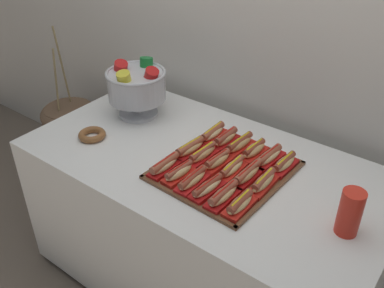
{
  "coord_description": "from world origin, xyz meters",
  "views": [
    {
      "loc": [
        0.88,
        -1.26,
        1.86
      ],
      "look_at": [
        -0.04,
        -0.04,
        0.87
      ],
      "focal_mm": 40.4,
      "sensor_mm": 36.0,
      "label": 1
    }
  ],
  "objects_px": {
    "floor_vase": "(74,144)",
    "hot_dog_10": "(247,174)",
    "hot_dog_4": "(223,195)",
    "hot_dog_5": "(240,204)",
    "hot_dog_3": "(207,188)",
    "hot_dog_16": "(269,157)",
    "hot_dog_9": "(232,168)",
    "hot_dog_13": "(226,139)",
    "cup_stack": "(350,213)",
    "donut": "(92,135)",
    "hot_dog_6": "(190,149)",
    "hot_dog_11": "(263,182)",
    "buffet_table": "(203,223)",
    "hot_dog_17": "(284,164)",
    "hot_dog_0": "(165,165)",
    "punch_bowl": "(136,85)",
    "hot_dog_12": "(213,133)",
    "serving_tray": "(224,170)",
    "hot_dog_2": "(192,180)",
    "hot_dog_14": "(240,144)",
    "hot_dog_1": "(178,172)",
    "hot_dog_7": "(203,155)",
    "hot_dog_15": "(254,150)"
  },
  "relations": [
    {
      "from": "cup_stack",
      "to": "donut",
      "type": "xyz_separation_m",
      "value": [
        -1.18,
        -0.11,
        -0.07
      ]
    },
    {
      "from": "buffet_table",
      "to": "donut",
      "type": "distance_m",
      "value": 0.68
    },
    {
      "from": "hot_dog_10",
      "to": "punch_bowl",
      "type": "xyz_separation_m",
      "value": [
        -0.74,
        0.15,
        0.13
      ]
    },
    {
      "from": "hot_dog_3",
      "to": "hot_dog_5",
      "type": "xyz_separation_m",
      "value": [
        0.15,
        -0.01,
        0.0
      ]
    },
    {
      "from": "buffet_table",
      "to": "donut",
      "type": "bearing_deg",
      "value": -162.23
    },
    {
      "from": "hot_dog_11",
      "to": "hot_dog_13",
      "type": "xyz_separation_m",
      "value": [
        -0.29,
        0.18,
        0.0
      ]
    },
    {
      "from": "hot_dog_4",
      "to": "hot_dog_11",
      "type": "bearing_deg",
      "value": 63.12
    },
    {
      "from": "hot_dog_10",
      "to": "hot_dog_12",
      "type": "height_order",
      "value": "hot_dog_10"
    },
    {
      "from": "hot_dog_14",
      "to": "hot_dog_6",
      "type": "bearing_deg",
      "value": -134.71
    },
    {
      "from": "serving_tray",
      "to": "hot_dog_16",
      "type": "height_order",
      "value": "hot_dog_16"
    },
    {
      "from": "hot_dog_5",
      "to": "hot_dog_10",
      "type": "distance_m",
      "value": 0.18
    },
    {
      "from": "hot_dog_17",
      "to": "punch_bowl",
      "type": "height_order",
      "value": "punch_bowl"
    },
    {
      "from": "hot_dog_6",
      "to": "hot_dog_7",
      "type": "xyz_separation_m",
      "value": [
        0.07,
        -0.0,
        0.0
      ]
    },
    {
      "from": "floor_vase",
      "to": "hot_dog_6",
      "type": "xyz_separation_m",
      "value": [
        1.17,
        -0.23,
        0.55
      ]
    },
    {
      "from": "hot_dog_4",
      "to": "hot_dog_9",
      "type": "distance_m",
      "value": 0.18
    },
    {
      "from": "hot_dog_6",
      "to": "hot_dog_11",
      "type": "xyz_separation_m",
      "value": [
        0.37,
        -0.02,
        -0.0
      ]
    },
    {
      "from": "hot_dog_4",
      "to": "hot_dog_13",
      "type": "distance_m",
      "value": 0.4
    },
    {
      "from": "hot_dog_9",
      "to": "hot_dog_10",
      "type": "distance_m",
      "value": 0.08
    },
    {
      "from": "hot_dog_11",
      "to": "donut",
      "type": "bearing_deg",
      "value": -170.19
    },
    {
      "from": "hot_dog_4",
      "to": "hot_dog_5",
      "type": "relative_size",
      "value": 1.12
    },
    {
      "from": "hot_dog_5",
      "to": "floor_vase",
      "type": "bearing_deg",
      "value": 164.97
    },
    {
      "from": "hot_dog_3",
      "to": "hot_dog_16",
      "type": "xyz_separation_m",
      "value": [
        0.09,
        0.33,
        0.0
      ]
    },
    {
      "from": "hot_dog_9",
      "to": "hot_dog_16",
      "type": "relative_size",
      "value": 0.88
    },
    {
      "from": "hot_dog_3",
      "to": "hot_dog_13",
      "type": "height_order",
      "value": "hot_dog_13"
    },
    {
      "from": "hot_dog_14",
      "to": "floor_vase",
      "type": "bearing_deg",
      "value": 176.86
    },
    {
      "from": "hot_dog_4",
      "to": "hot_dog_11",
      "type": "relative_size",
      "value": 1.03
    },
    {
      "from": "hot_dog_17",
      "to": "hot_dog_9",
      "type": "bearing_deg",
      "value": -134.71
    },
    {
      "from": "floor_vase",
      "to": "hot_dog_9",
      "type": "bearing_deg",
      "value": -9.81
    },
    {
      "from": "hot_dog_0",
      "to": "hot_dog_3",
      "type": "bearing_deg",
      "value": -2.44
    },
    {
      "from": "floor_vase",
      "to": "hot_dog_10",
      "type": "bearing_deg",
      "value": -9.44
    },
    {
      "from": "hot_dog_15",
      "to": "hot_dog_9",
      "type": "bearing_deg",
      "value": -92.44
    },
    {
      "from": "punch_bowl",
      "to": "floor_vase",
      "type": "bearing_deg",
      "value": 172.7
    },
    {
      "from": "hot_dog_3",
      "to": "hot_dog_12",
      "type": "xyz_separation_m",
      "value": [
        -0.21,
        0.34,
        0.0
      ]
    },
    {
      "from": "hot_dog_0",
      "to": "hot_dog_10",
      "type": "xyz_separation_m",
      "value": [
        0.31,
        0.15,
        0.0
      ]
    },
    {
      "from": "hot_dog_11",
      "to": "punch_bowl",
      "type": "xyz_separation_m",
      "value": [
        -0.81,
        0.15,
        0.13
      ]
    },
    {
      "from": "hot_dog_0",
      "to": "hot_dog_15",
      "type": "xyz_separation_m",
      "value": [
        0.24,
        0.32,
        0.0
      ]
    },
    {
      "from": "buffet_table",
      "to": "hot_dog_9",
      "type": "relative_size",
      "value": 9.82
    },
    {
      "from": "hot_dog_0",
      "to": "punch_bowl",
      "type": "xyz_separation_m",
      "value": [
        -0.43,
        0.3,
        0.13
      ]
    },
    {
      "from": "hot_dog_1",
      "to": "hot_dog_11",
      "type": "xyz_separation_m",
      "value": [
        0.31,
        0.15,
        -0.0
      ]
    },
    {
      "from": "hot_dog_13",
      "to": "hot_dog_16",
      "type": "bearing_deg",
      "value": -2.44
    },
    {
      "from": "hot_dog_0",
      "to": "hot_dog_15",
      "type": "distance_m",
      "value": 0.4
    },
    {
      "from": "hot_dog_10",
      "to": "hot_dog_13",
      "type": "distance_m",
      "value": 0.28
    },
    {
      "from": "hot_dog_14",
      "to": "hot_dog_2",
      "type": "bearing_deg",
      "value": -92.44
    },
    {
      "from": "buffet_table",
      "to": "cup_stack",
      "type": "distance_m",
      "value": 0.8
    },
    {
      "from": "hot_dog_13",
      "to": "cup_stack",
      "type": "distance_m",
      "value": 0.68
    },
    {
      "from": "hot_dog_2",
      "to": "hot_dog_1",
      "type": "bearing_deg",
      "value": 177.56
    },
    {
      "from": "hot_dog_0",
      "to": "hot_dog_1",
      "type": "height_order",
      "value": "same"
    },
    {
      "from": "serving_tray",
      "to": "hot_dog_2",
      "type": "bearing_deg",
      "value": -105.24
    },
    {
      "from": "floor_vase",
      "to": "hot_dog_4",
      "type": "xyz_separation_m",
      "value": [
        1.46,
        -0.41,
        0.55
      ]
    },
    {
      "from": "hot_dog_0",
      "to": "donut",
      "type": "xyz_separation_m",
      "value": [
        -0.45,
        0.01,
        -0.02
      ]
    }
  ]
}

